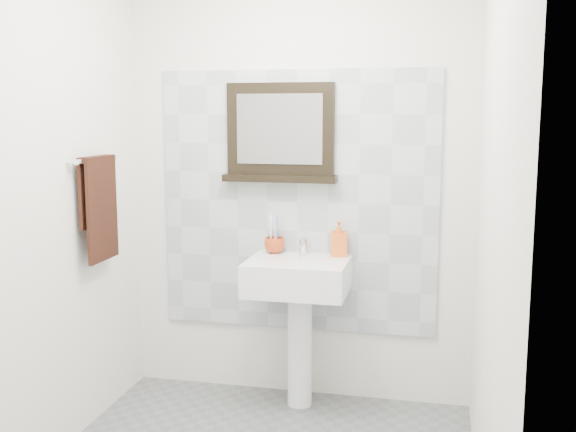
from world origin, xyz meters
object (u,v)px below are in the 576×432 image
object	(u,v)px
framed_mirror	(280,135)
pedestal_sink	(298,292)
toothbrush_cup	(274,245)
soap_dispenser	(339,239)
hand_towel	(99,200)

from	to	relation	value
framed_mirror	pedestal_sink	bearing A→B (deg)	-52.28
toothbrush_cup	framed_mirror	world-z (taller)	framed_mirror
soap_dispenser	hand_towel	bearing A→B (deg)	-168.68
pedestal_sink	toothbrush_cup	size ratio (longest dim) A/B	8.35
toothbrush_cup	hand_towel	xyz separation A→B (m)	(-0.82, -0.50, 0.30)
toothbrush_cup	hand_towel	size ratio (longest dim) A/B	0.21
pedestal_sink	framed_mirror	world-z (taller)	framed_mirror
toothbrush_cup	soap_dispenser	xyz separation A→B (m)	(0.37, 0.00, 0.05)
pedestal_sink	framed_mirror	bearing A→B (deg)	127.72
soap_dispenser	framed_mirror	bearing A→B (deg)	161.33
pedestal_sink	framed_mirror	size ratio (longest dim) A/B	1.46
toothbrush_cup	framed_mirror	distance (m)	0.63
pedestal_sink	hand_towel	xyz separation A→B (m)	(-0.99, -0.36, 0.53)
pedestal_sink	soap_dispenser	bearing A→B (deg)	35.12
toothbrush_cup	soap_dispenser	world-z (taller)	soap_dispenser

